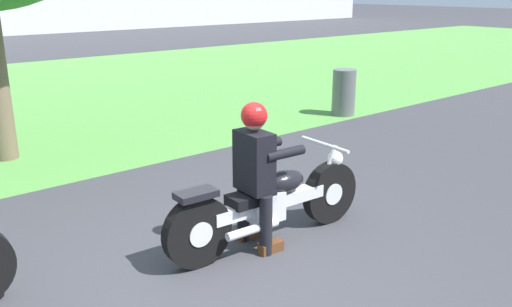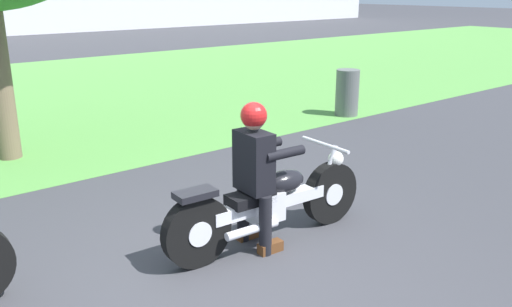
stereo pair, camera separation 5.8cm
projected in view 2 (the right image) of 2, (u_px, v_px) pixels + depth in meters
The scene contains 4 objects.
ground at pixel (231, 285), 4.48m from camera, with size 120.00×120.00×0.00m, color #38383D.
motorcycle_lead at pixel (270, 204), 5.12m from camera, with size 2.24×0.66×0.88m.
rider_lead at pixel (255, 165), 4.90m from camera, with size 0.56×0.48×1.40m.
trash_can at pixel (347, 93), 10.25m from camera, with size 0.44×0.44×0.88m, color #595E5B.
Camera 2 is at (-2.33, -3.19, 2.37)m, focal length 37.74 mm.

